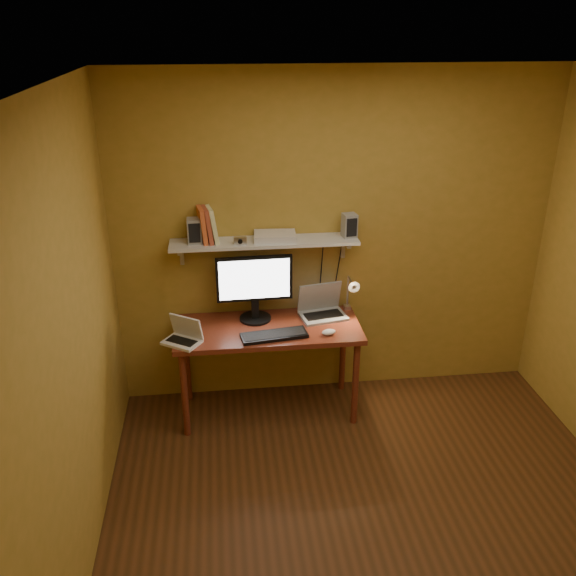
{
  "coord_description": "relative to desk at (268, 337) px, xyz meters",
  "views": [
    {
      "loc": [
        -0.89,
        -2.79,
        2.89
      ],
      "look_at": [
        -0.42,
        1.18,
        1.11
      ],
      "focal_mm": 38.0,
      "sensor_mm": 36.0,
      "label": 1
    }
  ],
  "objects": [
    {
      "name": "laptop",
      "position": [
        0.44,
        0.15,
        0.15
      ],
      "size": [
        0.39,
        0.31,
        0.26
      ],
      "rotation": [
        0.0,
        0.0,
        0.19
      ],
      "color": "gray",
      "rests_on": "desk"
    },
    {
      "name": "desk",
      "position": [
        0.0,
        0.0,
        0.0
      ],
      "size": [
        1.4,
        0.6,
        0.75
      ],
      "color": "maroon",
      "rests_on": "ground"
    },
    {
      "name": "monitor",
      "position": [
        -0.08,
        0.14,
        0.38
      ],
      "size": [
        0.58,
        0.25,
        0.52
      ],
      "rotation": [
        0.0,
        0.0,
        0.03
      ],
      "color": "black",
      "rests_on": "desk"
    },
    {
      "name": "desk_lamp",
      "position": [
        0.66,
        0.13,
        0.29
      ],
      "size": [
        0.09,
        0.23,
        0.38
      ],
      "color": "silver",
      "rests_on": "desk"
    },
    {
      "name": "wall_shelf",
      "position": [
        0.0,
        0.19,
        0.69
      ],
      "size": [
        1.4,
        0.25,
        0.21
      ],
      "color": "silver",
      "rests_on": "room"
    },
    {
      "name": "speaker_left",
      "position": [
        -0.51,
        0.2,
        0.8
      ],
      "size": [
        0.1,
        0.1,
        0.18
      ],
      "primitive_type": "cube",
      "rotation": [
        0.0,
        0.0,
        0.02
      ],
      "color": "gray",
      "rests_on": "wall_shelf"
    },
    {
      "name": "shelf_camera",
      "position": [
        -0.18,
        0.13,
        0.74
      ],
      "size": [
        0.1,
        0.04,
        0.06
      ],
      "color": "silver",
      "rests_on": "wall_shelf"
    },
    {
      "name": "books",
      "position": [
        -0.41,
        0.21,
        0.84
      ],
      "size": [
        0.16,
        0.19,
        0.26
      ],
      "color": "#D35E2F",
      "rests_on": "wall_shelf"
    },
    {
      "name": "keyboard",
      "position": [
        0.03,
        -0.16,
        0.1
      ],
      "size": [
        0.5,
        0.23,
        0.03
      ],
      "primitive_type": "cube",
      "rotation": [
        0.0,
        0.0,
        0.14
      ],
      "color": "black",
      "rests_on": "desk"
    },
    {
      "name": "netbook",
      "position": [
        -0.62,
        -0.15,
        0.14
      ],
      "size": [
        0.31,
        0.29,
        0.19
      ],
      "rotation": [
        0.0,
        0.0,
        -0.59
      ],
      "color": "silver",
      "rests_on": "desk"
    },
    {
      "name": "speaker_right",
      "position": [
        0.64,
        0.2,
        0.8
      ],
      "size": [
        0.11,
        0.11,
        0.18
      ],
      "primitive_type": "cube",
      "rotation": [
        0.0,
        0.0,
        0.15
      ],
      "color": "gray",
      "rests_on": "wall_shelf"
    },
    {
      "name": "mouse",
      "position": [
        0.44,
        -0.17,
        0.11
      ],
      "size": [
        0.12,
        0.09,
        0.04
      ],
      "primitive_type": "ellipsoid",
      "rotation": [
        0.0,
        0.0,
        0.26
      ],
      "color": "silver",
      "rests_on": "desk"
    },
    {
      "name": "room",
      "position": [
        0.56,
        -1.28,
        0.64
      ],
      "size": [
        3.44,
        3.24,
        2.64
      ],
      "color": "#512C15",
      "rests_on": "ground"
    },
    {
      "name": "router",
      "position": [
        0.08,
        0.2,
        0.74
      ],
      "size": [
        0.32,
        0.22,
        0.05
      ],
      "primitive_type": "cube",
      "rotation": [
        0.0,
        0.0,
        -0.06
      ],
      "color": "silver",
      "rests_on": "wall_shelf"
    }
  ]
}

